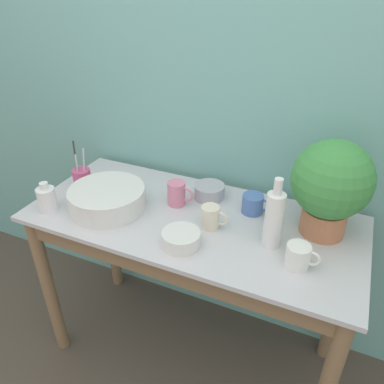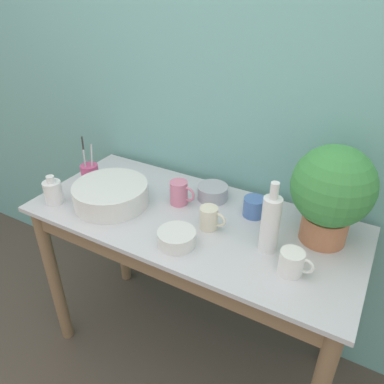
{
  "view_description": "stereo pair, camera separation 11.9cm",
  "coord_description": "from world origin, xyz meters",
  "px_view_note": "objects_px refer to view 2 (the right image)",
  "views": [
    {
      "loc": [
        0.52,
        -0.85,
        1.72
      ],
      "look_at": [
        0.0,
        0.31,
        0.96
      ],
      "focal_mm": 35.0,
      "sensor_mm": 36.0,
      "label": 1
    },
    {
      "loc": [
        0.62,
        -0.79,
        1.72
      ],
      "look_at": [
        0.0,
        0.31,
        0.96
      ],
      "focal_mm": 35.0,
      "sensor_mm": 36.0,
      "label": 2
    }
  ],
  "objects_px": {
    "bowl_wash_large": "(111,194)",
    "bowl_small_enamel_white": "(177,238)",
    "potted_plant": "(332,191)",
    "mug_cream": "(209,218)",
    "mug_pink": "(179,193)",
    "mug_blue": "(255,207)",
    "bottle_tall": "(270,223)",
    "mug_white": "(292,263)",
    "bowl_small_steel": "(213,192)",
    "bottle_short": "(53,192)",
    "utensil_cup": "(90,173)"
  },
  "relations": [
    {
      "from": "mug_pink",
      "to": "bowl_small_enamel_white",
      "type": "bearing_deg",
      "value": -60.95
    },
    {
      "from": "bowl_small_steel",
      "to": "bottle_short",
      "type": "bearing_deg",
      "value": -147.86
    },
    {
      "from": "bottle_short",
      "to": "utensil_cup",
      "type": "bearing_deg",
      "value": 86.35
    },
    {
      "from": "mug_white",
      "to": "mug_blue",
      "type": "bearing_deg",
      "value": 132.06
    },
    {
      "from": "bottle_short",
      "to": "bowl_small_steel",
      "type": "height_order",
      "value": "bottle_short"
    },
    {
      "from": "mug_cream",
      "to": "potted_plant",
      "type": "bearing_deg",
      "value": 19.83
    },
    {
      "from": "potted_plant",
      "to": "bottle_short",
      "type": "xyz_separation_m",
      "value": [
        -1.07,
        -0.31,
        -0.16
      ]
    },
    {
      "from": "mug_white",
      "to": "mug_cream",
      "type": "xyz_separation_m",
      "value": [
        -0.35,
        0.09,
        0.0
      ]
    },
    {
      "from": "bowl_wash_large",
      "to": "mug_white",
      "type": "bearing_deg",
      "value": -2.79
    },
    {
      "from": "bottle_short",
      "to": "bowl_small_enamel_white",
      "type": "relative_size",
      "value": 0.89
    },
    {
      "from": "mug_blue",
      "to": "bottle_short",
      "type": "bearing_deg",
      "value": -157.21
    },
    {
      "from": "bottle_tall",
      "to": "bowl_small_enamel_white",
      "type": "xyz_separation_m",
      "value": [
        -0.3,
        -0.14,
        -0.09
      ]
    },
    {
      "from": "bottle_short",
      "to": "mug_blue",
      "type": "bearing_deg",
      "value": 22.79
    },
    {
      "from": "bowl_small_enamel_white",
      "to": "bottle_tall",
      "type": "bearing_deg",
      "value": 24.48
    },
    {
      "from": "bowl_wash_large",
      "to": "bottle_tall",
      "type": "xyz_separation_m",
      "value": [
        0.69,
        0.04,
        0.07
      ]
    },
    {
      "from": "utensil_cup",
      "to": "bowl_wash_large",
      "type": "bearing_deg",
      "value": -24.92
    },
    {
      "from": "bottle_tall",
      "to": "mug_blue",
      "type": "relative_size",
      "value": 2.29
    },
    {
      "from": "potted_plant",
      "to": "mug_blue",
      "type": "relative_size",
      "value": 3.12
    },
    {
      "from": "bowl_wash_large",
      "to": "bowl_small_enamel_white",
      "type": "height_order",
      "value": "bowl_wash_large"
    },
    {
      "from": "bowl_small_steel",
      "to": "utensil_cup",
      "type": "distance_m",
      "value": 0.59
    },
    {
      "from": "bottle_tall",
      "to": "mug_blue",
      "type": "bearing_deg",
      "value": 124.08
    },
    {
      "from": "mug_pink",
      "to": "bowl_small_steel",
      "type": "bearing_deg",
      "value": 44.92
    },
    {
      "from": "bowl_small_steel",
      "to": "utensil_cup",
      "type": "xyz_separation_m",
      "value": [
        -0.57,
        -0.16,
        0.02
      ]
    },
    {
      "from": "mug_blue",
      "to": "mug_white",
      "type": "xyz_separation_m",
      "value": [
        0.23,
        -0.26,
        0.0
      ]
    },
    {
      "from": "potted_plant",
      "to": "mug_cream",
      "type": "distance_m",
      "value": 0.46
    },
    {
      "from": "potted_plant",
      "to": "bottle_short",
      "type": "height_order",
      "value": "potted_plant"
    },
    {
      "from": "bottle_tall",
      "to": "bowl_small_enamel_white",
      "type": "relative_size",
      "value": 1.93
    },
    {
      "from": "bottle_tall",
      "to": "utensil_cup",
      "type": "xyz_separation_m",
      "value": [
        -0.9,
        0.06,
        -0.07
      ]
    },
    {
      "from": "mug_blue",
      "to": "bowl_small_enamel_white",
      "type": "relative_size",
      "value": 0.84
    },
    {
      "from": "bottle_short",
      "to": "bowl_small_enamel_white",
      "type": "bearing_deg",
      "value": 1.61
    },
    {
      "from": "mug_white",
      "to": "bowl_small_steel",
      "type": "relative_size",
      "value": 0.87
    },
    {
      "from": "potted_plant",
      "to": "bowl_small_enamel_white",
      "type": "relative_size",
      "value": 2.63
    },
    {
      "from": "mug_cream",
      "to": "bowl_small_enamel_white",
      "type": "xyz_separation_m",
      "value": [
        -0.06,
        -0.15,
        -0.02
      ]
    },
    {
      "from": "mug_cream",
      "to": "bottle_tall",
      "type": "bearing_deg",
      "value": -2.56
    },
    {
      "from": "mug_cream",
      "to": "bowl_small_steel",
      "type": "relative_size",
      "value": 0.8
    },
    {
      "from": "mug_white",
      "to": "utensil_cup",
      "type": "bearing_deg",
      "value": 172.34
    },
    {
      "from": "mug_blue",
      "to": "mug_white",
      "type": "height_order",
      "value": "mug_white"
    },
    {
      "from": "bowl_wash_large",
      "to": "mug_pink",
      "type": "distance_m",
      "value": 0.29
    },
    {
      "from": "bottle_short",
      "to": "bowl_wash_large",
      "type": "bearing_deg",
      "value": 27.31
    },
    {
      "from": "mug_blue",
      "to": "bottle_tall",
      "type": "bearing_deg",
      "value": -55.92
    },
    {
      "from": "potted_plant",
      "to": "bowl_wash_large",
      "type": "xyz_separation_m",
      "value": [
        -0.85,
        -0.2,
        -0.17
      ]
    },
    {
      "from": "potted_plant",
      "to": "mug_white",
      "type": "distance_m",
      "value": 0.29
    },
    {
      "from": "mug_pink",
      "to": "mug_cream",
      "type": "xyz_separation_m",
      "value": [
        0.19,
        -0.1,
        -0.01
      ]
    },
    {
      "from": "mug_blue",
      "to": "potted_plant",
      "type": "bearing_deg",
      "value": -4.69
    },
    {
      "from": "bowl_wash_large",
      "to": "bowl_small_enamel_white",
      "type": "xyz_separation_m",
      "value": [
        0.39,
        -0.1,
        -0.02
      ]
    },
    {
      "from": "bottle_tall",
      "to": "mug_cream",
      "type": "distance_m",
      "value": 0.25
    },
    {
      "from": "mug_blue",
      "to": "bowl_small_steel",
      "type": "relative_size",
      "value": 0.9
    },
    {
      "from": "potted_plant",
      "to": "mug_cream",
      "type": "height_order",
      "value": "potted_plant"
    },
    {
      "from": "mug_white",
      "to": "utensil_cup",
      "type": "height_order",
      "value": "utensil_cup"
    },
    {
      "from": "mug_pink",
      "to": "utensil_cup",
      "type": "height_order",
      "value": "utensil_cup"
    }
  ]
}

